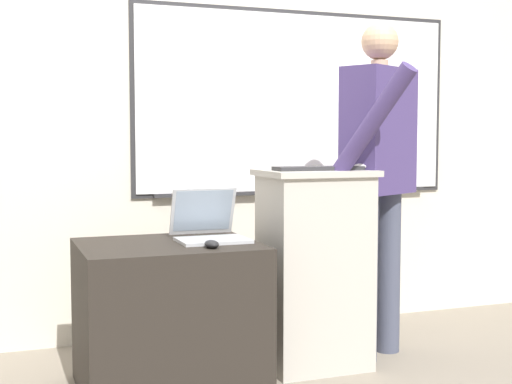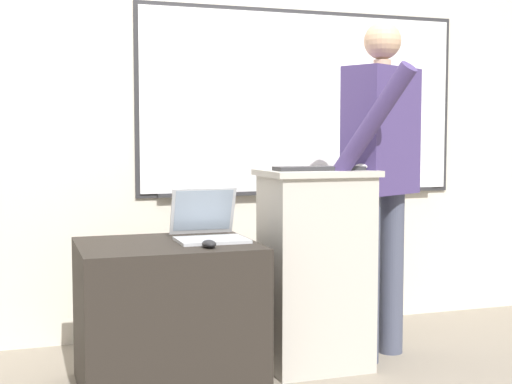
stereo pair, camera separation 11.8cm
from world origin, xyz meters
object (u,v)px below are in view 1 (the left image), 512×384
at_px(laptop, 208,226).
at_px(computer_mouse_by_laptop, 212,244).
at_px(person_presenter, 379,165).
at_px(wireless_keyboard, 319,168).
at_px(lectern_podium, 314,268).
at_px(side_desk, 169,316).
at_px(computer_mouse_by_keyboard, 360,166).

distance_m(laptop, computer_mouse_by_laptop, 0.27).
relative_size(person_presenter, wireless_keyboard, 3.90).
bearing_deg(computer_mouse_by_laptop, lectern_podium, 23.71).
distance_m(side_desk, wireless_keyboard, 1.02).
relative_size(lectern_podium, side_desk, 1.25).
distance_m(person_presenter, wireless_keyboard, 0.40).
relative_size(lectern_podium, laptop, 2.99).
bearing_deg(wireless_keyboard, computer_mouse_by_laptop, -160.34).
xyz_separation_m(lectern_podium, side_desk, (-0.77, -0.07, -0.16)).
xyz_separation_m(person_presenter, computer_mouse_by_keyboard, (-0.16, -0.10, 0.00)).
height_order(lectern_podium, wireless_keyboard, wireless_keyboard).
distance_m(laptop, computer_mouse_by_keyboard, 0.83).
distance_m(laptop, wireless_keyboard, 0.62).
height_order(computer_mouse_by_laptop, computer_mouse_by_keyboard, computer_mouse_by_keyboard).
bearing_deg(person_presenter, wireless_keyboard, 163.82).
bearing_deg(computer_mouse_by_laptop, computer_mouse_by_keyboard, 13.95).
height_order(laptop, computer_mouse_by_keyboard, computer_mouse_by_keyboard).
bearing_deg(side_desk, laptop, 13.72).
height_order(wireless_keyboard, computer_mouse_by_keyboard, computer_mouse_by_keyboard).
bearing_deg(laptop, lectern_podium, 1.87).
height_order(lectern_podium, side_desk, lectern_podium).
relative_size(lectern_podium, wireless_keyboard, 2.23).
bearing_deg(computer_mouse_by_keyboard, person_presenter, 30.35).
bearing_deg(lectern_podium, laptop, -178.13).
bearing_deg(side_desk, lectern_podium, 5.10).
relative_size(laptop, computer_mouse_by_laptop, 3.35).
bearing_deg(computer_mouse_by_keyboard, lectern_podium, 163.85).
distance_m(side_desk, computer_mouse_by_laptop, 0.44).
xyz_separation_m(side_desk, laptop, (0.21, 0.05, 0.41)).
distance_m(lectern_podium, laptop, 0.61).
height_order(side_desk, laptop, laptop).
bearing_deg(person_presenter, laptop, 154.60).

